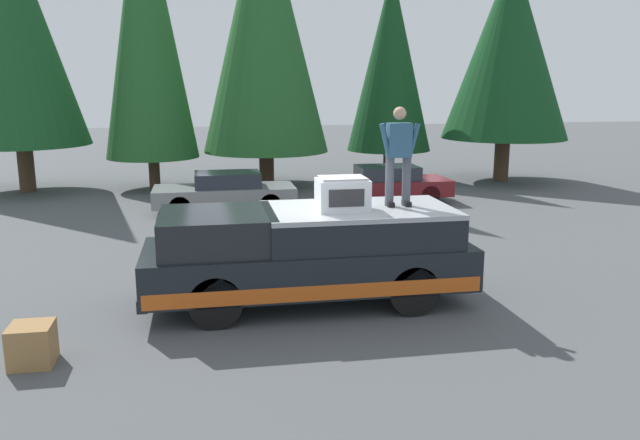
{
  "coord_description": "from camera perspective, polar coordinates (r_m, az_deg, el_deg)",
  "views": [
    {
      "loc": [
        -10.75,
        1.67,
        3.75
      ],
      "look_at": [
        0.13,
        -0.31,
        1.35
      ],
      "focal_mm": 35.86,
      "sensor_mm": 36.0,
      "label": 1
    }
  ],
  "objects": [
    {
      "name": "ground_plane",
      "position": [
        11.51,
        -1.43,
        -6.78
      ],
      "size": [
        90.0,
        90.0,
        0.0
      ],
      "primitive_type": "plane",
      "color": "#4C4F51"
    },
    {
      "name": "person_on_truck_bed",
      "position": [
        11.01,
        7.04,
        5.9
      ],
      "size": [
        0.29,
        0.72,
        1.69
      ],
      "color": "#4C515B",
      "rests_on": "pickup_truck"
    },
    {
      "name": "conifer_center_left",
      "position": [
        23.49,
        -5.01,
        17.09
      ],
      "size": [
        4.5,
        4.5,
        10.26
      ],
      "color": "#4C3826",
      "rests_on": "ground"
    },
    {
      "name": "wooden_crate",
      "position": [
        9.6,
        -24.3,
        -10.1
      ],
      "size": [
        0.56,
        0.56,
        0.56
      ],
      "primitive_type": "cube",
      "color": "olive",
      "rests_on": "ground"
    },
    {
      "name": "parked_car_maroon",
      "position": [
        20.32,
        5.79,
        3.2
      ],
      "size": [
        1.64,
        4.1,
        1.16
      ],
      "color": "maroon",
      "rests_on": "ground"
    },
    {
      "name": "compressor_unit",
      "position": [
        10.63,
        2.01,
        2.35
      ],
      "size": [
        0.65,
        0.84,
        0.56
      ],
      "color": "silver",
      "rests_on": "pickup_truck"
    },
    {
      "name": "conifer_left",
      "position": [
        25.34,
        6.3,
        13.9
      ],
      "size": [
        3.25,
        3.25,
        7.94
      ],
      "color": "#4C3826",
      "rests_on": "ground"
    },
    {
      "name": "pickup_truck",
      "position": [
        10.91,
        -1.05,
        -3.06
      ],
      "size": [
        2.01,
        5.54,
        1.65
      ],
      "color": "black",
      "rests_on": "ground"
    },
    {
      "name": "parked_car_grey",
      "position": [
        18.98,
        -8.45,
        2.49
      ],
      "size": [
        1.64,
        4.1,
        1.16
      ],
      "color": "gray",
      "rests_on": "ground"
    },
    {
      "name": "conifer_far_left",
      "position": [
        25.51,
        16.46,
        14.57
      ],
      "size": [
        4.69,
        4.69,
        8.39
      ],
      "color": "#4C3826",
      "rests_on": "ground"
    },
    {
      "name": "conifer_center_right",
      "position": [
        23.53,
        -15.28,
        16.97
      ],
      "size": [
        3.22,
        3.22,
        10.62
      ],
      "color": "#4C3826",
      "rests_on": "ground"
    },
    {
      "name": "conifer_right",
      "position": [
        24.32,
        -25.73,
        15.04
      ],
      "size": [
        4.5,
        4.5,
        9.27
      ],
      "color": "#4C3826",
      "rests_on": "ground"
    }
  ]
}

